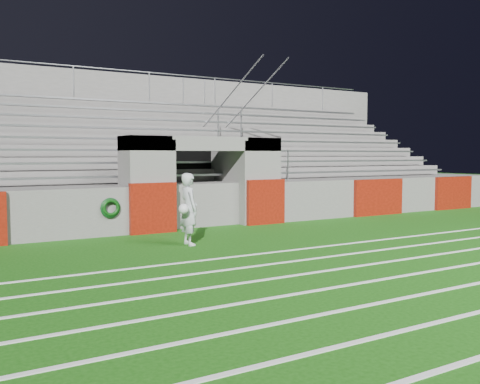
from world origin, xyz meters
TOP-DOWN VIEW (x-y plane):
  - ground at (0.00, 0.00)m, footprint 90.00×90.00m
  - field_markings at (0.00, -5.00)m, footprint 28.00×8.09m
  - stadium_structure at (0.00, 7.97)m, footprint 26.00×8.48m
  - goalkeeper_with_ball at (-1.79, 0.80)m, footprint 0.60×0.71m
  - hose_coil at (-2.96, 2.93)m, footprint 0.52×0.14m

SIDE VIEW (x-z plane):
  - ground at x=0.00m, z-range 0.00..0.00m
  - field_markings at x=0.00m, z-range 0.00..0.01m
  - hose_coil at x=-2.96m, z-range 0.48..1.00m
  - goalkeeper_with_ball at x=-1.79m, z-range 0.00..1.67m
  - stadium_structure at x=0.00m, z-range -1.22..4.20m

